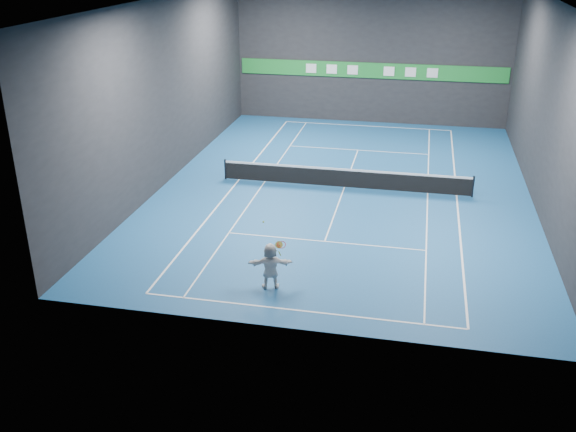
% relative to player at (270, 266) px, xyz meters
% --- Properties ---
extents(ground, '(26.00, 26.00, 0.00)m').
position_rel_player_xyz_m(ground, '(1.31, 10.55, -0.86)').
color(ground, navy).
rests_on(ground, ground).
extents(wall_back, '(18.00, 0.10, 9.00)m').
position_rel_player_xyz_m(wall_back, '(1.31, 23.55, 3.64)').
color(wall_back, black).
rests_on(wall_back, ground).
extents(wall_front, '(18.00, 0.10, 9.00)m').
position_rel_player_xyz_m(wall_front, '(1.31, -2.45, 3.64)').
color(wall_front, black).
rests_on(wall_front, ground).
extents(wall_left, '(0.10, 26.00, 9.00)m').
position_rel_player_xyz_m(wall_left, '(-7.69, 10.55, 3.64)').
color(wall_left, black).
rests_on(wall_left, ground).
extents(wall_right, '(0.10, 26.00, 9.00)m').
position_rel_player_xyz_m(wall_right, '(10.31, 10.55, 3.64)').
color(wall_right, black).
rests_on(wall_right, ground).
extents(baseline_near, '(10.98, 0.08, 0.01)m').
position_rel_player_xyz_m(baseline_near, '(1.31, -1.34, -0.85)').
color(baseline_near, white).
rests_on(baseline_near, ground).
extents(baseline_far, '(10.98, 0.08, 0.01)m').
position_rel_player_xyz_m(baseline_far, '(1.31, 22.44, -0.85)').
color(baseline_far, white).
rests_on(baseline_far, ground).
extents(sideline_doubles_left, '(0.08, 23.78, 0.01)m').
position_rel_player_xyz_m(sideline_doubles_left, '(-4.18, 10.55, -0.85)').
color(sideline_doubles_left, white).
rests_on(sideline_doubles_left, ground).
extents(sideline_doubles_right, '(0.08, 23.78, 0.01)m').
position_rel_player_xyz_m(sideline_doubles_right, '(6.80, 10.55, -0.85)').
color(sideline_doubles_right, white).
rests_on(sideline_doubles_right, ground).
extents(sideline_singles_left, '(0.06, 23.78, 0.01)m').
position_rel_player_xyz_m(sideline_singles_left, '(-2.80, 10.55, -0.85)').
color(sideline_singles_left, white).
rests_on(sideline_singles_left, ground).
extents(sideline_singles_right, '(0.06, 23.78, 0.01)m').
position_rel_player_xyz_m(sideline_singles_right, '(5.42, 10.55, -0.85)').
color(sideline_singles_right, white).
rests_on(sideline_singles_right, ground).
extents(service_line_near, '(8.23, 0.06, 0.01)m').
position_rel_player_xyz_m(service_line_near, '(1.31, 4.15, -0.85)').
color(service_line_near, white).
rests_on(service_line_near, ground).
extents(service_line_far, '(8.23, 0.06, 0.01)m').
position_rel_player_xyz_m(service_line_far, '(1.31, 16.95, -0.85)').
color(service_line_far, white).
rests_on(service_line_far, ground).
extents(center_service_line, '(0.06, 12.80, 0.01)m').
position_rel_player_xyz_m(center_service_line, '(1.31, 10.55, -0.85)').
color(center_service_line, white).
rests_on(center_service_line, ground).
extents(player, '(1.66, 0.88, 1.71)m').
position_rel_player_xyz_m(player, '(0.00, 0.00, 0.00)').
color(player, silver).
rests_on(player, ground).
extents(tennis_ball, '(0.06, 0.06, 0.06)m').
position_rel_player_xyz_m(tennis_ball, '(-0.28, 0.20, 1.59)').
color(tennis_ball, '#C2DE25').
rests_on(tennis_ball, player).
extents(tennis_net, '(12.50, 0.10, 1.07)m').
position_rel_player_xyz_m(tennis_net, '(1.31, 10.55, -0.32)').
color(tennis_net, black).
rests_on(tennis_net, ground).
extents(sponsor_banner, '(17.64, 0.11, 1.00)m').
position_rel_player_xyz_m(sponsor_banner, '(1.31, 23.48, 2.64)').
color(sponsor_banner, '#1D852F').
rests_on(sponsor_banner, wall_back).
extents(tennis_racket, '(0.49, 0.38, 0.59)m').
position_rel_player_xyz_m(tennis_racket, '(0.38, 0.05, 0.81)').
color(tennis_racket, red).
rests_on(tennis_racket, player).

